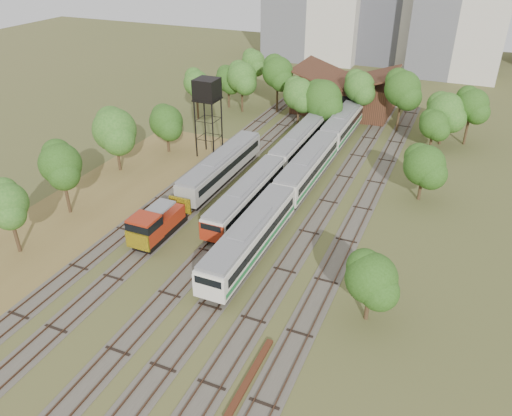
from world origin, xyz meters
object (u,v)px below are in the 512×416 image
at_px(railcar_green_set, 308,167).
at_px(shunter_locomotive, 155,225).
at_px(water_tower, 207,91).
at_px(railcar_red_set, 275,166).

height_order(railcar_green_set, shunter_locomotive, railcar_green_set).
bearing_deg(railcar_green_set, shunter_locomotive, -118.08).
height_order(shunter_locomotive, water_tower, water_tower).
bearing_deg(shunter_locomotive, railcar_red_set, 71.55).
relative_size(railcar_red_set, water_tower, 3.23).
distance_m(railcar_red_set, shunter_locomotive, 18.95).
bearing_deg(water_tower, railcar_green_set, -10.17).
relative_size(railcar_green_set, shunter_locomotive, 6.43).
bearing_deg(railcar_green_set, water_tower, 169.83).
xyz_separation_m(railcar_green_set, shunter_locomotive, (-10.00, -18.74, -0.29)).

